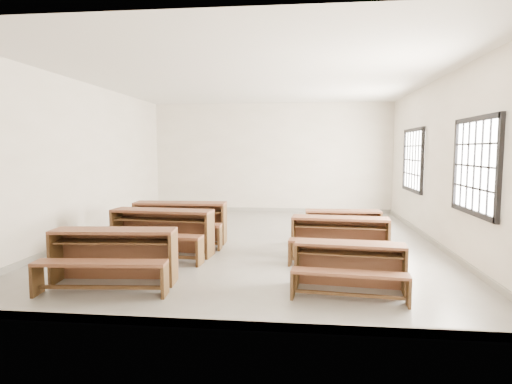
# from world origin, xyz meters

# --- Properties ---
(room) EXTENTS (8.50, 8.50, 3.20)m
(room) POSITION_xyz_m (0.09, 0.00, 2.14)
(room) COLOR gray
(room) RESTS_ON ground
(desk_set_0) EXTENTS (1.75, 1.01, 0.75)m
(desk_set_0) POSITION_xyz_m (-1.65, -2.95, 0.44)
(desk_set_0) COLOR brown
(desk_set_0) RESTS_ON ground
(desk_set_1) EXTENTS (1.85, 1.07, 0.80)m
(desk_set_1) POSITION_xyz_m (-1.52, -1.31, 0.47)
(desk_set_1) COLOR brown
(desk_set_1) RESTS_ON ground
(desk_set_2) EXTENTS (1.83, 0.99, 0.81)m
(desk_set_2) POSITION_xyz_m (-1.48, -0.32, 0.47)
(desk_set_2) COLOR brown
(desk_set_2) RESTS_ON ground
(desk_set_3) EXTENTS (1.48, 0.88, 0.64)m
(desk_set_3) POSITION_xyz_m (1.54, -2.91, 0.37)
(desk_set_3) COLOR brown
(desk_set_3) RESTS_ON ground
(desk_set_4) EXTENTS (1.66, 0.96, 0.72)m
(desk_set_4) POSITION_xyz_m (1.55, -1.31, 0.42)
(desk_set_4) COLOR brown
(desk_set_4) RESTS_ON ground
(desk_set_5) EXTENTS (1.48, 0.81, 0.66)m
(desk_set_5) POSITION_xyz_m (1.72, -0.01, 0.38)
(desk_set_5) COLOR brown
(desk_set_5) RESTS_ON ground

